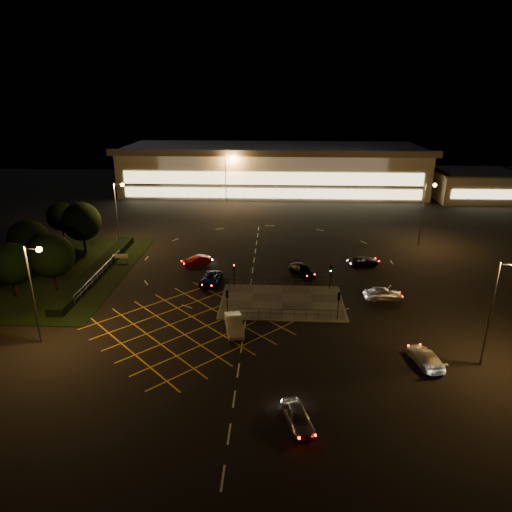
{
  "coord_description": "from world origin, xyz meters",
  "views": [
    {
      "loc": [
        1.21,
        -50.57,
        23.63
      ],
      "look_at": [
        -1.54,
        8.27,
        2.0
      ],
      "focal_mm": 32.0,
      "sensor_mm": 36.0,
      "label": 1
    }
  ],
  "objects_px": {
    "signal_se": "(339,300)",
    "signal_nw": "(234,270)",
    "car_queue_white": "(234,324)",
    "car_near_silver": "(298,417)",
    "car_left_blue": "(211,279)",
    "car_far_dkgrey": "(302,270)",
    "car_east_grey": "(363,261)",
    "signal_ne": "(331,272)",
    "car_approach_white": "(425,357)",
    "signal_sw": "(227,298)",
    "car_right_silver": "(383,294)",
    "car_circ_red": "(197,260)"
  },
  "relations": [
    {
      "from": "signal_se",
      "to": "car_east_grey",
      "type": "distance_m",
      "value": 17.63
    },
    {
      "from": "car_circ_red",
      "to": "car_east_grey",
      "type": "height_order",
      "value": "car_circ_red"
    },
    {
      "from": "car_near_silver",
      "to": "car_east_grey",
      "type": "xyz_separation_m",
      "value": [
        10.61,
        33.4,
        -0.1
      ]
    },
    {
      "from": "signal_nw",
      "to": "car_queue_white",
      "type": "relative_size",
      "value": 0.67
    },
    {
      "from": "signal_ne",
      "to": "car_queue_white",
      "type": "relative_size",
      "value": 0.67
    },
    {
      "from": "signal_ne",
      "to": "signal_sw",
      "type": "bearing_deg",
      "value": -146.35
    },
    {
      "from": "signal_se",
      "to": "car_left_blue",
      "type": "relative_size",
      "value": 0.64
    },
    {
      "from": "signal_se",
      "to": "car_left_blue",
      "type": "distance_m",
      "value": 17.71
    },
    {
      "from": "signal_sw",
      "to": "signal_nw",
      "type": "bearing_deg",
      "value": -90.0
    },
    {
      "from": "signal_nw",
      "to": "signal_ne",
      "type": "distance_m",
      "value": 12.0
    },
    {
      "from": "signal_ne",
      "to": "car_near_silver",
      "type": "relative_size",
      "value": 0.76
    },
    {
      "from": "car_right_silver",
      "to": "car_left_blue",
      "type": "bearing_deg",
      "value": 78.85
    },
    {
      "from": "signal_sw",
      "to": "signal_se",
      "type": "relative_size",
      "value": 1.0
    },
    {
      "from": "car_approach_white",
      "to": "car_near_silver",
      "type": "bearing_deg",
      "value": 23.92
    },
    {
      "from": "signal_sw",
      "to": "car_left_blue",
      "type": "relative_size",
      "value": 0.64
    },
    {
      "from": "signal_sw",
      "to": "car_right_silver",
      "type": "distance_m",
      "value": 18.87
    },
    {
      "from": "signal_se",
      "to": "signal_nw",
      "type": "height_order",
      "value": "same"
    },
    {
      "from": "signal_nw",
      "to": "car_near_silver",
      "type": "relative_size",
      "value": 0.76
    },
    {
      "from": "car_queue_white",
      "to": "car_near_silver",
      "type": "bearing_deg",
      "value": -77.91
    },
    {
      "from": "signal_nw",
      "to": "car_far_dkgrey",
      "type": "height_order",
      "value": "signal_nw"
    },
    {
      "from": "signal_sw",
      "to": "car_left_blue",
      "type": "distance_m",
      "value": 9.71
    },
    {
      "from": "signal_se",
      "to": "car_far_dkgrey",
      "type": "distance_m",
      "value": 13.15
    },
    {
      "from": "car_left_blue",
      "to": "car_circ_red",
      "type": "relative_size",
      "value": 1.24
    },
    {
      "from": "car_far_dkgrey",
      "to": "car_right_silver",
      "type": "distance_m",
      "value": 11.82
    },
    {
      "from": "car_approach_white",
      "to": "signal_sw",
      "type": "bearing_deg",
      "value": -35.27
    },
    {
      "from": "car_far_dkgrey",
      "to": "car_approach_white",
      "type": "relative_size",
      "value": 1.03
    },
    {
      "from": "car_queue_white",
      "to": "car_right_silver",
      "type": "bearing_deg",
      "value": 14.53
    },
    {
      "from": "car_left_blue",
      "to": "car_right_silver",
      "type": "bearing_deg",
      "value": -4.78
    },
    {
      "from": "signal_ne",
      "to": "car_queue_white",
      "type": "bearing_deg",
      "value": -135.02
    },
    {
      "from": "signal_se",
      "to": "car_queue_white",
      "type": "relative_size",
      "value": 0.67
    },
    {
      "from": "signal_se",
      "to": "car_approach_white",
      "type": "bearing_deg",
      "value": 130.52
    },
    {
      "from": "car_near_silver",
      "to": "car_far_dkgrey",
      "type": "bearing_deg",
      "value": 70.79
    },
    {
      "from": "signal_se",
      "to": "signal_sw",
      "type": "bearing_deg",
      "value": 0.0
    },
    {
      "from": "signal_se",
      "to": "car_east_grey",
      "type": "bearing_deg",
      "value": -108.75
    },
    {
      "from": "car_far_dkgrey",
      "to": "car_right_silver",
      "type": "height_order",
      "value": "car_right_silver"
    },
    {
      "from": "signal_se",
      "to": "car_queue_white",
      "type": "bearing_deg",
      "value": 15.28
    },
    {
      "from": "car_far_dkgrey",
      "to": "car_circ_red",
      "type": "xyz_separation_m",
      "value": [
        -14.78,
        3.06,
        -0.05
      ]
    },
    {
      "from": "signal_ne",
      "to": "car_far_dkgrey",
      "type": "bearing_deg",
      "value": 125.13
    },
    {
      "from": "signal_nw",
      "to": "car_approach_white",
      "type": "xyz_separation_m",
      "value": [
        18.96,
        -16.13,
        -1.69
      ]
    },
    {
      "from": "car_queue_white",
      "to": "car_east_grey",
      "type": "xyz_separation_m",
      "value": [
        16.64,
        19.62,
        -0.17
      ]
    },
    {
      "from": "car_near_silver",
      "to": "car_east_grey",
      "type": "relative_size",
      "value": 0.95
    },
    {
      "from": "signal_ne",
      "to": "car_approach_white",
      "type": "distance_m",
      "value": 17.64
    },
    {
      "from": "car_queue_white",
      "to": "car_east_grey",
      "type": "relative_size",
      "value": 1.08
    },
    {
      "from": "car_circ_red",
      "to": "car_far_dkgrey",
      "type": "bearing_deg",
      "value": 51.18
    },
    {
      "from": "signal_sw",
      "to": "car_queue_white",
      "type": "bearing_deg",
      "value": 108.36
    },
    {
      "from": "car_left_blue",
      "to": "car_circ_red",
      "type": "bearing_deg",
      "value": 118.72
    },
    {
      "from": "signal_se",
      "to": "car_right_silver",
      "type": "height_order",
      "value": "signal_se"
    },
    {
      "from": "car_queue_white",
      "to": "car_east_grey",
      "type": "distance_m",
      "value": 25.73
    },
    {
      "from": "signal_sw",
      "to": "car_right_silver",
      "type": "xyz_separation_m",
      "value": [
        18.03,
        5.34,
        -1.59
      ]
    },
    {
      "from": "signal_se",
      "to": "signal_nw",
      "type": "xyz_separation_m",
      "value": [
        -12.0,
        7.99,
        0.0
      ]
    }
  ]
}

